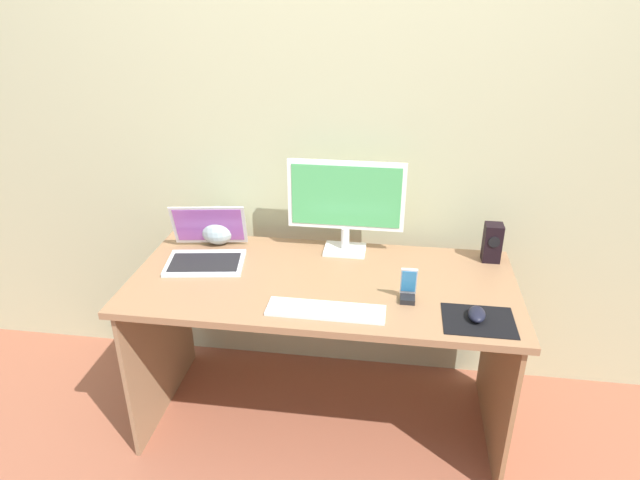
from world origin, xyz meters
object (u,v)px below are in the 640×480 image
(phone_in_dock, at_px, (408,289))
(laptop, at_px, (207,250))
(fishbowl, at_px, (218,225))
(speaker_right, at_px, (492,242))
(mouse, at_px, (477,314))
(keyboard_external, at_px, (326,310))
(monitor, at_px, (346,202))

(phone_in_dock, bearing_deg, laptop, 165.63)
(laptop, bearing_deg, fishbowl, 90.03)
(speaker_right, height_order, laptop, laptop)
(speaker_right, xyz_separation_m, mouse, (-0.11, -0.47, -0.06))
(keyboard_external, xyz_separation_m, phone_in_dock, (0.29, 0.12, 0.04))
(monitor, bearing_deg, mouse, -42.59)
(monitor, distance_m, phone_in_dock, 0.50)
(fishbowl, bearing_deg, keyboard_external, -42.53)
(fishbowl, distance_m, mouse, 1.19)
(laptop, distance_m, mouse, 1.13)
(mouse, bearing_deg, keyboard_external, -172.48)
(fishbowl, relative_size, keyboard_external, 0.41)
(speaker_right, relative_size, mouse, 1.65)
(monitor, bearing_deg, laptop, -164.27)
(fishbowl, relative_size, mouse, 1.74)
(speaker_right, distance_m, phone_in_dock, 0.51)
(mouse, height_order, phone_in_dock, phone_in_dock)
(monitor, height_order, phone_in_dock, monitor)
(laptop, height_order, phone_in_dock, laptop)
(speaker_right, distance_m, keyboard_external, 0.81)
(keyboard_external, distance_m, phone_in_dock, 0.32)
(monitor, bearing_deg, fishbowl, 178.91)
(fishbowl, distance_m, keyboard_external, 0.75)
(monitor, bearing_deg, phone_in_dock, -54.27)
(fishbowl, height_order, phone_in_dock, fishbowl)
(speaker_right, bearing_deg, mouse, -102.85)
(speaker_right, distance_m, laptop, 1.20)
(speaker_right, xyz_separation_m, phone_in_dock, (-0.35, -0.38, -0.03))
(monitor, distance_m, laptop, 0.62)
(speaker_right, bearing_deg, fishbowl, 179.52)
(laptop, relative_size, fishbowl, 2.08)
(laptop, height_order, fishbowl, laptop)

